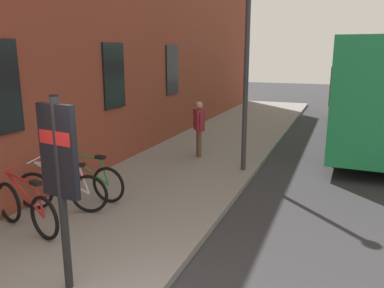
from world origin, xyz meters
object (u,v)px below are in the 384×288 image
Objects in this scene: bicycle_under_window at (86,180)px; transit_info_sign at (59,164)px; bicycle_nearest_sign at (26,208)px; city_bus at (381,84)px; pedestrian_near_bus at (199,123)px; street_lamp at (248,31)px; bicycle_far_end at (62,191)px.

transit_info_sign reaches higher than bicycle_under_window.
city_bus is (10.04, -5.76, 1.41)m from bicycle_nearest_sign.
transit_info_sign is 6.47m from pedestrian_near_bus.
street_lamp reaches higher than city_bus.
bicycle_far_end is (0.87, -0.01, 0.00)m from bicycle_nearest_sign.
city_bus is (8.50, -5.72, 1.41)m from bicycle_under_window.
bicycle_nearest_sign is 1.12× the size of pedestrian_near_bus.
bicycle_far_end is 10.92m from city_bus.
bicycle_nearest_sign is 0.72× the size of transit_info_sign.
transit_info_sign is (-1.02, -1.66, 1.21)m from bicycle_nearest_sign.
bicycle_under_window is 3.99m from pedestrian_near_bus.
city_bus is at bearing -45.66° from pedestrian_near_bus.
bicycle_nearest_sign is 0.97× the size of bicycle_under_window.
city_bus is 6.54m from street_lamp.
bicycle_nearest_sign is at bearing 169.59° from pedestrian_near_bus.
street_lamp is at bearing -38.34° from bicycle_under_window.
bicycle_far_end is at bearing 41.09° from transit_info_sign.
bicycle_under_window is 0.31× the size of street_lamp.
bicycle_under_window is at bearing 166.15° from pedestrian_near_bus.
transit_info_sign is at bearing 171.88° from street_lamp.
transit_info_sign is 5.94m from street_lamp.
bicycle_far_end and bicycle_under_window have the same top height.
bicycle_nearest_sign is at bearing 150.16° from city_bus.
bicycle_far_end is 0.16× the size of city_bus.
street_lamp is at bearing -28.14° from bicycle_nearest_sign.
pedestrian_near_bus is 2.91m from street_lamp.
street_lamp reaches higher than bicycle_under_window.
pedestrian_near_bus is at bearing 62.16° from street_lamp.
city_bus reaches higher than bicycle_nearest_sign.
bicycle_nearest_sign is at bearing 179.65° from bicycle_far_end.
pedestrian_near_bus reaches higher than bicycle_nearest_sign.
street_lamp reaches higher than bicycle_nearest_sign.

